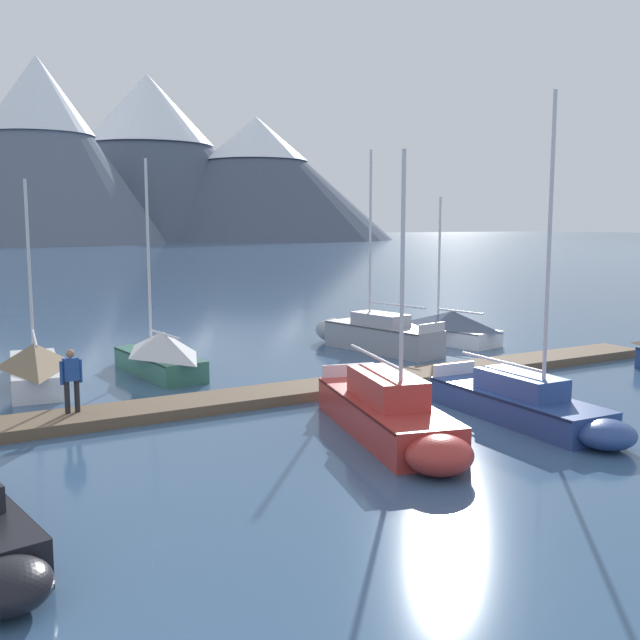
# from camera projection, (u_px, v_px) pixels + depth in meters

# --- Properties ---
(ground_plane) EXTENTS (700.00, 700.00, 0.00)m
(ground_plane) POSITION_uv_depth(u_px,v_px,m) (424.00, 419.00, 19.77)
(ground_plane) COLOR #38567A
(mountain_east_summit) EXTENTS (64.26, 64.26, 48.65)m
(mountain_east_summit) POSITION_uv_depth(u_px,v_px,m) (40.00, 146.00, 191.83)
(mountain_east_summit) COLOR slate
(mountain_east_summit) RESTS_ON ground
(mountain_rear_spur) EXTENTS (94.21, 94.21, 53.57)m
(mountain_rear_spur) POSITION_uv_depth(u_px,v_px,m) (149.00, 154.00, 240.81)
(mountain_rear_spur) COLOR #424C60
(mountain_rear_spur) RESTS_ON ground
(mountain_north_horn) EXTENTS (88.93, 88.93, 39.52)m
(mountain_north_horn) POSITION_uv_depth(u_px,v_px,m) (256.00, 177.00, 237.91)
(mountain_north_horn) COLOR #424C60
(mountain_north_horn) RESTS_ON ground
(dock) EXTENTS (26.24, 2.71, 0.30)m
(dock) POSITION_uv_depth(u_px,v_px,m) (349.00, 385.00, 23.26)
(dock) COLOR brown
(dock) RESTS_ON ground
(sailboat_second_berth) EXTENTS (2.08, 6.68, 6.68)m
(sailboat_second_berth) POSITION_uv_depth(u_px,v_px,m) (35.00, 364.00, 23.88)
(sailboat_second_berth) COLOR silver
(sailboat_second_berth) RESTS_ON ground
(sailboat_mid_dock_port) EXTENTS (2.25, 5.63, 7.48)m
(sailboat_mid_dock_port) POSITION_uv_depth(u_px,v_px,m) (158.00, 353.00, 25.54)
(sailboat_mid_dock_port) COLOR #336B56
(sailboat_mid_dock_port) RESTS_ON ground
(sailboat_mid_dock_starboard) EXTENTS (2.96, 7.02, 6.92)m
(sailboat_mid_dock_starboard) POSITION_uv_depth(u_px,v_px,m) (390.00, 414.00, 17.91)
(sailboat_mid_dock_starboard) COLOR #B2332D
(sailboat_mid_dock_starboard) RESTS_ON ground
(sailboat_far_berth) EXTENTS (1.70, 6.46, 8.48)m
(sailboat_far_berth) POSITION_uv_depth(u_px,v_px,m) (527.00, 404.00, 19.30)
(sailboat_far_berth) COLOR navy
(sailboat_far_berth) RESTS_ON ground
(sailboat_outer_slip) EXTENTS (2.95, 6.81, 8.23)m
(sailboat_outer_slip) POSITION_uv_depth(u_px,v_px,m) (373.00, 334.00, 30.54)
(sailboat_outer_slip) COLOR #93939E
(sailboat_outer_slip) RESTS_ON ground
(sailboat_end_of_dock) EXTENTS (3.07, 6.11, 6.41)m
(sailboat_end_of_dock) POSITION_uv_depth(u_px,v_px,m) (443.00, 327.00, 32.51)
(sailboat_end_of_dock) COLOR white
(sailboat_end_of_dock) RESTS_ON ground
(person_on_dock) EXTENTS (0.58, 0.28, 1.69)m
(person_on_dock) POSITION_uv_depth(u_px,v_px,m) (71.00, 377.00, 19.14)
(person_on_dock) COLOR #232328
(person_on_dock) RESTS_ON dock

